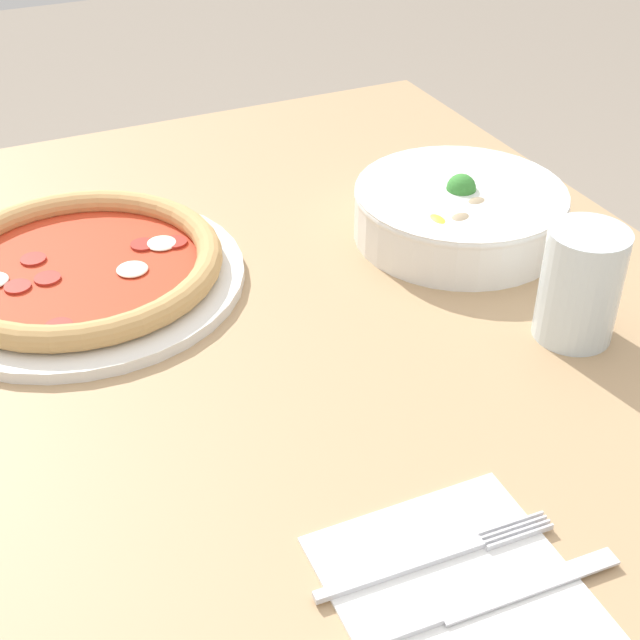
# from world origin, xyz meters

# --- Properties ---
(dining_table) EXTENTS (1.03, 0.86, 0.76)m
(dining_table) POSITION_xyz_m (0.00, 0.00, 0.64)
(dining_table) COLOR tan
(dining_table) RESTS_ON ground_plane
(pizza) EXTENTS (0.33, 0.33, 0.04)m
(pizza) POSITION_xyz_m (-0.14, -0.16, 0.78)
(pizza) COLOR white
(pizza) RESTS_ON dining_table
(bowl) EXTENTS (0.23, 0.23, 0.07)m
(bowl) POSITION_xyz_m (-0.06, 0.24, 0.79)
(bowl) COLOR white
(bowl) RESTS_ON dining_table
(napkin) EXTENTS (0.16, 0.16, 0.00)m
(napkin) POSITION_xyz_m (0.34, -0.02, 0.76)
(napkin) COLOR white
(napkin) RESTS_ON dining_table
(fork) EXTENTS (0.02, 0.18, 0.00)m
(fork) POSITION_xyz_m (0.32, -0.02, 0.77)
(fork) COLOR silver
(fork) RESTS_ON napkin
(knife) EXTENTS (0.02, 0.23, 0.01)m
(knife) POSITION_xyz_m (0.36, -0.03, 0.77)
(knife) COLOR silver
(knife) RESTS_ON napkin
(glass) EXTENTS (0.07, 0.07, 0.11)m
(glass) POSITION_xyz_m (0.14, 0.24, 0.82)
(glass) COLOR silver
(glass) RESTS_ON dining_table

